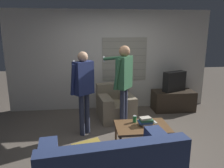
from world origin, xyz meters
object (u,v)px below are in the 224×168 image
Objects in this scene: book_stack at (146,121)px; spare_remote at (155,122)px; person_right_standing at (124,77)px; person_left_standing at (83,84)px; armchair_beige at (115,105)px; coffee_table at (142,128)px; tv at (174,81)px; soda_can at (135,119)px.

book_stack is 0.21m from spare_remote.
person_left_standing is at bearing 140.44° from person_right_standing.
armchair_beige reaches higher than coffee_table.
coffee_table is 0.54× the size of person_right_standing.
tv is 1.95m from spare_remote.
person_right_standing is at bearing 103.89° from coffee_table.
coffee_table is at bearing -69.46° from person_left_standing.
spare_remote is (0.26, 0.10, 0.05)m from coffee_table.
person_left_standing is 13.19× the size of soda_can.
coffee_table is at bearing 94.31° from armchair_beige.
armchair_beige is 1.43m from book_stack.
person_right_standing is 1.07m from book_stack.
armchair_beige is 1.42m from spare_remote.
soda_can is at bearing -64.39° from person_left_standing.
armchair_beige reaches higher than spare_remote.
person_right_standing is (0.10, -0.57, 0.81)m from armchair_beige.
tv is at bearing -21.87° from person_right_standing.
spare_remote is at bearing 20.62° from coffee_table.
person_right_standing is at bearing 98.89° from soda_can.
book_stack is (-1.20, -1.71, -0.30)m from tv.
person_right_standing reaches higher than soda_can.
person_right_standing reaches higher than tv.
coffee_table is (0.30, -1.40, 0.05)m from armchair_beige.
tv is 2.10m from soda_can.
tv reaches higher than book_stack.
person_left_standing is at bearing 151.26° from book_stack.
armchair_beige is at bearing 8.85° from person_left_standing.
spare_remote is (0.46, -0.73, -0.70)m from person_right_standing.
soda_can is at bearing 139.94° from book_stack.
coffee_table is 1.38m from person_left_standing.
armchair_beige reaches higher than soda_can.
tv is at bearing 48.82° from soda_can.
tv reaches higher than armchair_beige.
person_left_standing is at bearing 153.67° from soda_can.
soda_can is (-0.10, 0.17, 0.10)m from coffee_table.
person_right_standing is at bearing 108.76° from book_stack.
book_stack is at bearing -169.41° from spare_remote.
soda_can is (0.10, -0.66, -0.65)m from person_right_standing.
coffee_table is at bearing -58.94° from soda_can.
spare_remote reaches higher than coffee_table.
coffee_table is at bearing -129.53° from person_right_standing.
person_left_standing reaches higher than coffee_table.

